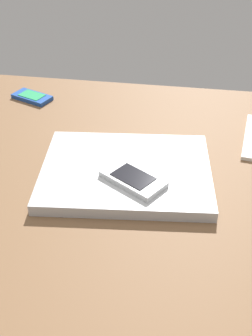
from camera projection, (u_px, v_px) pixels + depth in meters
The scene contains 4 objects.
desk_surface at pixel (87, 172), 87.44cm from camera, with size 120.00×80.00×3.00cm, color brown.
laptop_closed at pixel (126, 172), 83.14cm from camera, with size 32.17×24.75×2.19cm, color #B7BABC.
cell_phone_on_laptop at pixel (133, 179), 78.57cm from camera, with size 13.11×11.41×1.21cm.
cell_phone_on_desk at pixel (32, 97), 110.36cm from camera, with size 11.06×8.20×1.18cm.
Camera 1 is at (18.96, -68.38, 53.21)cm, focal length 46.26 mm.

